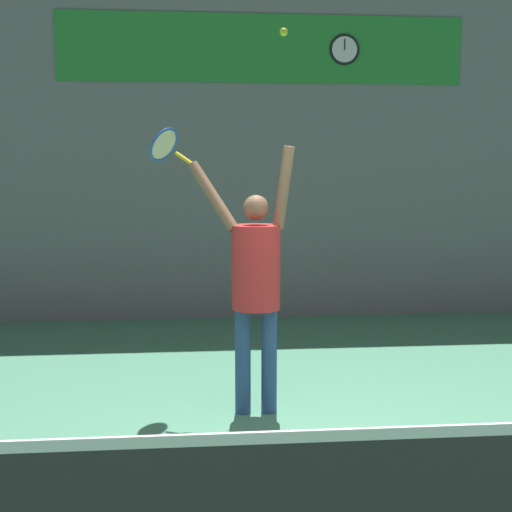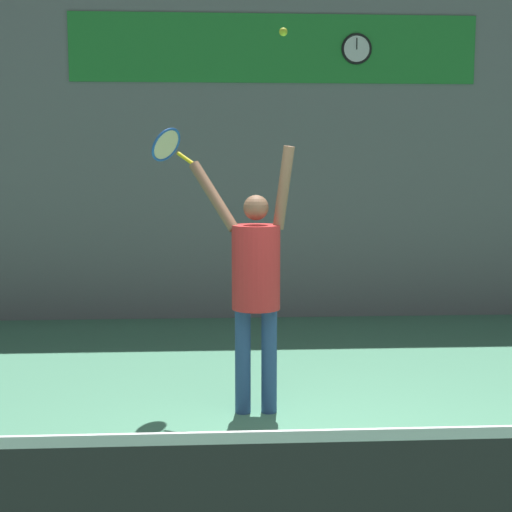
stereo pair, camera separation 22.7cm
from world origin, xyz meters
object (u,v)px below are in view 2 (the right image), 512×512
scoreboard_clock (357,49)px  tennis_player (255,277)px  tennis_ball (283,32)px  tennis_racket (168,146)px

scoreboard_clock → tennis_player: (-1.53, -3.74, -2.42)m
tennis_player → tennis_ball: (0.21, -0.11, 1.92)m
tennis_player → tennis_racket: (-0.73, 0.44, 1.07)m
tennis_player → tennis_racket: size_ratio=5.22×
tennis_racket → tennis_player: bearing=-30.9°
tennis_player → tennis_ball: bearing=-28.9°
tennis_racket → tennis_ball: tennis_ball is taller
scoreboard_clock → tennis_racket: size_ratio=0.95×
tennis_player → tennis_ball: 1.94m
tennis_ball → scoreboard_clock: bearing=71.0°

